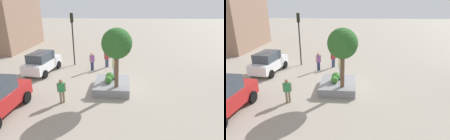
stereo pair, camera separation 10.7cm
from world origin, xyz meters
TOP-DOWN VIEW (x-y plane):
  - ground_plane at (0.00, 0.00)m, footprint 120.00×120.00m
  - planter_ledge at (-0.36, 0.32)m, footprint 2.93×2.47m
  - plaza_tree at (-1.16, -0.03)m, footprint 1.96×1.96m
  - boxwood_shrub at (-0.60, 0.55)m, footprint 0.50×0.50m
  - hedge_clump at (-0.14, 0.50)m, footprint 0.62×0.62m
  - skateboard at (0.35, 0.16)m, footprint 0.83×0.38m
  - skateboarder at (0.35, 0.16)m, footprint 0.55×0.33m
  - police_car at (2.72, 6.69)m, footprint 4.21×2.27m
  - traffic_light_corner at (5.05, 4.42)m, footprint 0.36×0.32m
  - passerby_with_bag at (-2.50, 3.32)m, footprint 0.27×0.52m
  - pedestrian_crossing at (3.48, 2.38)m, footprint 0.49×0.43m
  - bystander_watching at (4.54, 1.13)m, footprint 0.45×0.49m

SIDE VIEW (x-z plane):
  - ground_plane at x=0.00m, z-range 0.00..0.00m
  - planter_ledge at x=-0.36m, z-range 0.00..0.58m
  - skateboard at x=0.35m, z-range 0.60..0.67m
  - boxwood_shrub at x=-0.60m, z-range 0.58..1.08m
  - hedge_clump at x=-0.14m, z-range 0.58..1.20m
  - passerby_with_bag at x=-2.50m, z-range 0.12..1.70m
  - police_car at x=2.72m, z-range 0.01..1.89m
  - pedestrian_crossing at x=3.48m, z-range 0.13..1.84m
  - bystander_watching at x=4.54m, z-range 0.14..1.88m
  - skateboarder at x=0.35m, z-range 0.78..2.49m
  - traffic_light_corner at x=5.05m, z-range 0.88..5.90m
  - plaza_tree at x=-1.16m, z-range 1.53..5.47m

